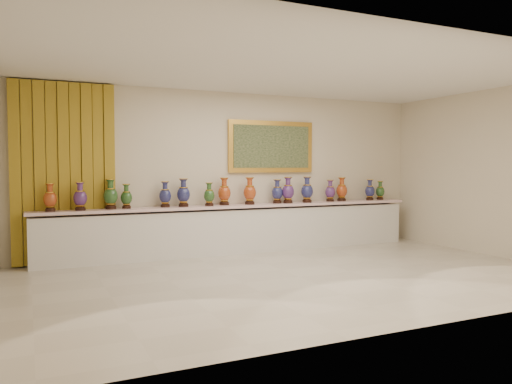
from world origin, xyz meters
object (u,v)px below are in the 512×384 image
(vase_1, at_px, (80,198))
(vase_2, at_px, (111,196))
(counter, at_px, (239,229))
(vase_0, at_px, (50,199))

(vase_1, distance_m, vase_2, 0.49)
(vase_2, bearing_deg, counter, 0.09)
(vase_1, relative_size, vase_2, 0.92)
(vase_1, bearing_deg, counter, 0.94)
(vase_0, bearing_deg, counter, 0.69)
(counter, xyz_separation_m, vase_1, (-2.81, -0.05, 0.67))
(vase_1, bearing_deg, vase_0, 179.12)
(counter, relative_size, vase_2, 14.47)
(vase_0, distance_m, vase_2, 0.94)
(vase_2, bearing_deg, vase_1, -174.98)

